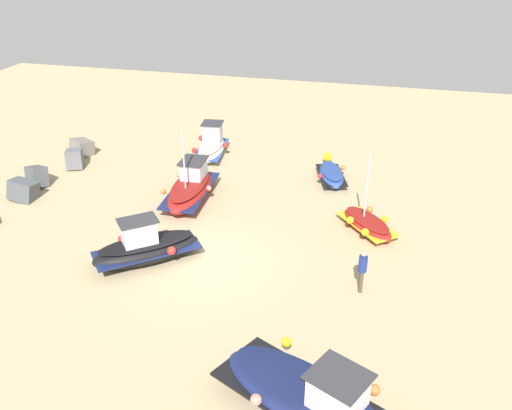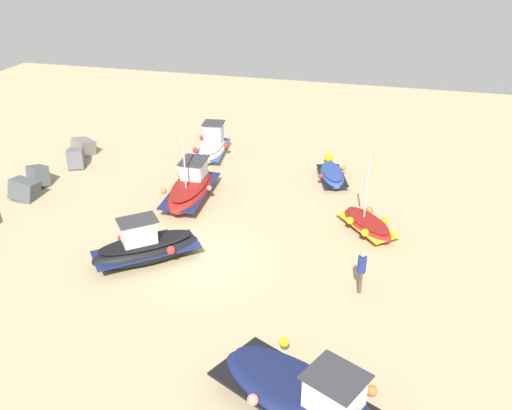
{
  "view_description": "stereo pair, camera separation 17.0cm",
  "coord_description": "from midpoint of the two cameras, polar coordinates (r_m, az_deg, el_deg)",
  "views": [
    {
      "loc": [
        -17.85,
        -6.72,
        12.31
      ],
      "look_at": [
        3.6,
        -1.24,
        0.9
      ],
      "focal_mm": 38.52,
      "sensor_mm": 36.0,
      "label": 1
    },
    {
      "loc": [
        -17.81,
        -6.89,
        12.31
      ],
      "look_at": [
        3.6,
        -1.24,
        0.9
      ],
      "focal_mm": 38.52,
      "sensor_mm": 36.0,
      "label": 2
    }
  ],
  "objects": [
    {
      "name": "mooring_buoy_0",
      "position": [
        31.63,
        7.71,
        4.97
      ],
      "size": [
        0.51,
        0.51,
        0.7
      ],
      "color": "#3F3F42",
      "rests_on": "ground_plane"
    },
    {
      "name": "fishing_boat_4",
      "position": [
        16.11,
        5.34,
        -19.23
      ],
      "size": [
        4.26,
        5.8,
        2.07
      ],
      "rotation": [
        0.0,
        0.0,
        4.26
      ],
      "color": "navy",
      "rests_on": "ground_plane"
    },
    {
      "name": "ground_plane",
      "position": [
        22.71,
        -5.17,
        -5.68
      ],
      "size": [
        58.45,
        58.45,
        0.0
      ],
      "primitive_type": "plane",
      "color": "tan"
    },
    {
      "name": "fishing_boat_3",
      "position": [
        27.41,
        -6.58,
        1.83
      ],
      "size": [
        4.9,
        2.24,
        3.89
      ],
      "rotation": [
        0.0,
        0.0,
        0.05
      ],
      "color": "maroon",
      "rests_on": "ground_plane"
    },
    {
      "name": "fishing_boat_0",
      "position": [
        29.48,
        8.06,
        3.08
      ],
      "size": [
        3.26,
        2.06,
        0.69
      ],
      "rotation": [
        0.0,
        0.0,
        3.44
      ],
      "color": "#2D4C9E",
      "rests_on": "ground_plane"
    },
    {
      "name": "person_walking",
      "position": [
        20.64,
        11.13,
        -6.51
      ],
      "size": [
        0.32,
        0.32,
        1.75
      ],
      "rotation": [
        0.0,
        0.0,
        1.64
      ],
      "color": "brown",
      "rests_on": "ground_plane"
    },
    {
      "name": "fishing_boat_5",
      "position": [
        22.66,
        -11.21,
        -4.31
      ],
      "size": [
        4.02,
        4.38,
        1.98
      ],
      "rotation": [
        0.0,
        0.0,
        2.27
      ],
      "color": "black",
      "rests_on": "ground_plane"
    },
    {
      "name": "fishing_boat_2",
      "position": [
        32.67,
        -4.36,
        6.2
      ],
      "size": [
        4.02,
        2.08,
        1.95
      ],
      "rotation": [
        0.0,
        0.0,
        0.12
      ],
      "color": "white",
      "rests_on": "ground_plane"
    },
    {
      "name": "fishing_boat_1",
      "position": [
        24.98,
        11.65,
        -1.96
      ],
      "size": [
        3.24,
        3.0,
        3.63
      ],
      "rotation": [
        0.0,
        0.0,
        3.84
      ],
      "color": "maroon",
      "rests_on": "ground_plane"
    }
  ]
}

